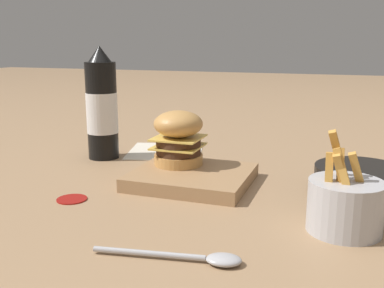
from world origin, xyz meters
The scene contains 9 objects.
ground_plane centered at (0.00, 0.00, 0.00)m, with size 6.00×6.00×0.00m, color #9E7A56.
serving_board centered at (-0.03, 0.05, 0.01)m, with size 0.21×0.19×0.02m.
burger centered at (-0.07, 0.08, 0.08)m, with size 0.09×0.09×0.10m.
ketchup_bottle centered at (-0.27, 0.16, 0.11)m, with size 0.07×0.07×0.25m.
fries_basket centered at (0.24, -0.08, 0.04)m, with size 0.10×0.10×0.14m.
side_bowl centered at (0.26, 0.08, 0.03)m, with size 0.15×0.15×0.05m.
spoon centered at (0.08, -0.23, 0.01)m, with size 0.18×0.05×0.01m.
ketchup_puddle centered at (-0.18, -0.10, 0.00)m, with size 0.05×0.05×0.00m.
parchment_square centered at (-0.17, 0.25, 0.00)m, with size 0.21×0.21×0.00m.
Camera 1 is at (0.24, -0.69, 0.25)m, focal length 42.00 mm.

